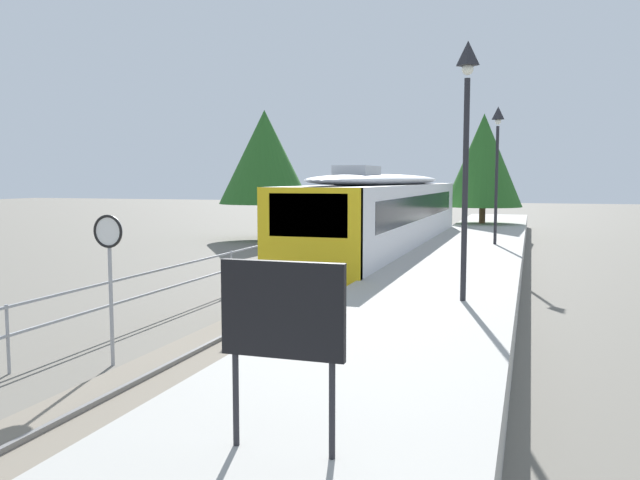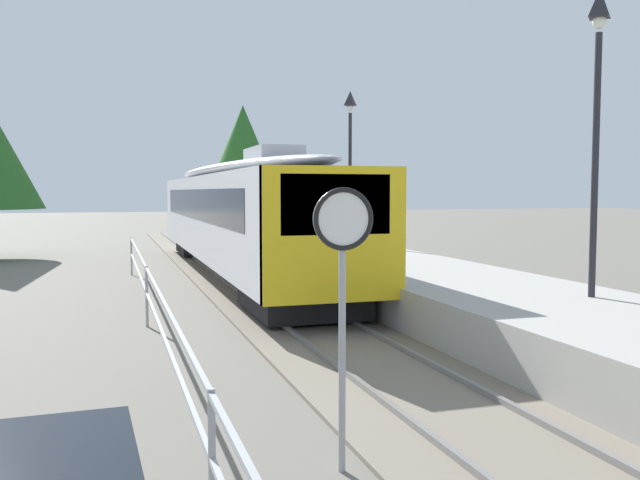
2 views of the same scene
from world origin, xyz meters
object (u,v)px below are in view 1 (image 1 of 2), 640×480
object	(u,v)px
platform_lamp_mid_platform	(467,122)
platform_lamp_far_end	(497,149)
speed_limit_sign	(109,252)
commuter_train	(388,212)
platform_notice_board	(282,316)

from	to	relation	value
platform_lamp_mid_platform	platform_lamp_far_end	size ratio (longest dim) A/B	1.00
platform_lamp_mid_platform	speed_limit_sign	xyz separation A→B (m)	(-6.00, -3.76, -2.50)
commuter_train	speed_limit_sign	world-z (taller)	commuter_train
platform_lamp_far_end	platform_notice_board	bearing A→B (deg)	-92.31
commuter_train	platform_lamp_mid_platform	world-z (taller)	platform_lamp_mid_platform
platform_lamp_mid_platform	platform_lamp_far_end	xyz separation A→B (m)	(0.00, 12.51, 0.00)
commuter_train	speed_limit_sign	size ratio (longest dim) A/B	7.04
platform_lamp_far_end	speed_limit_sign	world-z (taller)	platform_lamp_far_end
platform_lamp_far_end	commuter_train	bearing A→B (deg)	-168.71
platform_lamp_far_end	speed_limit_sign	xyz separation A→B (m)	(-6.00, -16.27, -2.50)
platform_lamp_far_end	platform_notice_board	distance (m)	20.93
platform_lamp_mid_platform	platform_notice_board	distance (m)	8.65
platform_notice_board	speed_limit_sign	size ratio (longest dim) A/B	0.64
commuter_train	platform_lamp_mid_platform	size ratio (longest dim) A/B	3.69
commuter_train	platform_lamp_mid_platform	bearing A→B (deg)	-70.58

